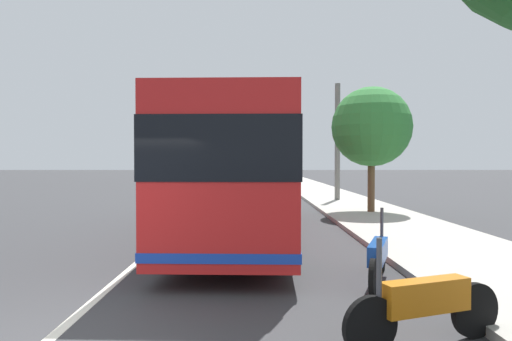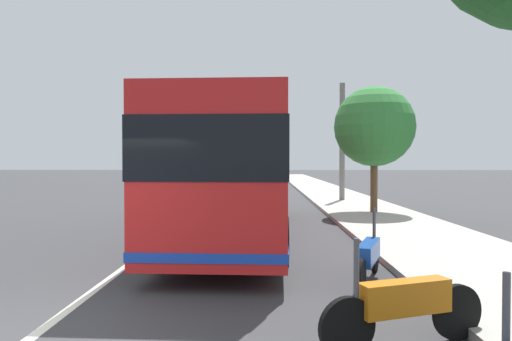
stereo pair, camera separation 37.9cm
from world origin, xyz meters
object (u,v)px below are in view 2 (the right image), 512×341
(motorcycle_nearest_curb, at_px, (369,256))
(motorcycle_angled, at_px, (404,306))
(coach_bus, at_px, (240,168))
(car_far_distant, at_px, (204,177))
(roadside_tree_mid_block, at_px, (374,127))
(utility_pole, at_px, (342,143))
(car_ahead_same_lane, at_px, (220,174))

(motorcycle_nearest_curb, bearing_deg, motorcycle_angled, -163.76)
(motorcycle_nearest_curb, bearing_deg, coach_bus, 48.07)
(car_far_distant, relative_size, roadside_tree_mid_block, 0.88)
(motorcycle_angled, bearing_deg, coach_bus, -93.56)
(motorcycle_angled, distance_m, roadside_tree_mid_block, 13.18)
(car_far_distant, bearing_deg, roadside_tree_mid_block, 22.75)
(coach_bus, height_order, roadside_tree_mid_block, roadside_tree_mid_block)
(motorcycle_nearest_curb, height_order, car_far_distant, car_far_distant)
(utility_pole, bearing_deg, roadside_tree_mid_block, -177.01)
(car_far_distant, height_order, utility_pole, utility_pole)
(motorcycle_nearest_curb, distance_m, car_ahead_same_lane, 45.43)
(motorcycle_angled, relative_size, roadside_tree_mid_block, 0.40)
(roadside_tree_mid_block, xyz_separation_m, utility_pole, (5.56, 0.29, -0.39))
(motorcycle_nearest_curb, distance_m, utility_pole, 15.73)
(motorcycle_angled, xyz_separation_m, car_ahead_same_lane, (47.62, 6.88, 0.23))
(car_far_distant, height_order, roadside_tree_mid_block, roadside_tree_mid_block)
(coach_bus, relative_size, motorcycle_nearest_curb, 5.74)
(motorcycle_angled, relative_size, motorcycle_nearest_curb, 0.98)
(roadside_tree_mid_block, relative_size, utility_pole, 0.82)
(motorcycle_angled, relative_size, car_far_distant, 0.46)
(roadside_tree_mid_block, bearing_deg, motorcycle_angled, 167.77)
(coach_bus, distance_m, car_ahead_same_lane, 40.15)
(coach_bus, height_order, car_far_distant, coach_bus)
(car_ahead_same_lane, xyz_separation_m, utility_pole, (-29.52, -9.31, 2.37))
(motorcycle_nearest_curb, bearing_deg, utility_pole, 13.21)
(roadside_tree_mid_block, bearing_deg, coach_bus, 133.78)
(car_ahead_same_lane, bearing_deg, roadside_tree_mid_block, 13.63)
(motorcycle_nearest_curb, xyz_separation_m, car_ahead_same_lane, (44.87, 7.12, 0.26))
(motorcycle_nearest_curb, relative_size, car_far_distant, 0.46)
(coach_bus, relative_size, car_far_distant, 2.67)
(coach_bus, relative_size, car_ahead_same_lane, 2.95)
(motorcycle_nearest_curb, xyz_separation_m, car_far_distant, (32.83, 7.35, 0.22))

